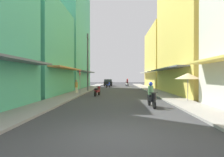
# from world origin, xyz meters

# --- Properties ---
(ground_plane) EXTENTS (94.16, 94.16, 0.00)m
(ground_plane) POSITION_xyz_m (0.00, 17.40, 0.00)
(ground_plane) COLOR #38383A
(sidewalk_left) EXTENTS (2.02, 50.80, 0.12)m
(sidewalk_left) POSITION_xyz_m (-4.72, 17.40, 0.06)
(sidewalk_left) COLOR gray
(sidewalk_left) RESTS_ON ground
(sidewalk_right) EXTENTS (2.02, 50.80, 0.12)m
(sidewalk_right) POSITION_xyz_m (4.72, 17.40, 0.06)
(sidewalk_right) COLOR #9E9991
(sidewalk_right) RESTS_ON ground
(building_left_mid) EXTENTS (7.05, 9.40, 9.53)m
(building_left_mid) POSITION_xyz_m (-8.72, 13.27, 4.76)
(building_left_mid) COLOR #4CB28C
(building_left_mid) RESTS_ON ground
(building_left_far) EXTENTS (7.05, 11.86, 17.16)m
(building_left_far) POSITION_xyz_m (-8.73, 24.79, 8.57)
(building_left_far) COLOR #4CB28C
(building_left_far) RESTS_ON ground
(building_right_mid) EXTENTS (7.05, 13.10, 13.15)m
(building_right_mid) POSITION_xyz_m (8.73, 14.80, 6.57)
(building_right_mid) COLOR #EFD159
(building_right_mid) RESTS_ON ground
(building_right_far) EXTENTS (7.05, 12.28, 10.74)m
(building_right_far) POSITION_xyz_m (8.72, 28.23, 5.36)
(building_right_far) COLOR #EFD159
(building_right_far) RESTS_ON ground
(motorbike_blue) EXTENTS (0.77, 1.73, 0.96)m
(motorbike_blue) POSITION_xyz_m (-1.84, 27.48, 0.50)
(motorbike_blue) COLOR black
(motorbike_blue) RESTS_ON ground
(motorbike_black) EXTENTS (0.55, 1.81, 1.58)m
(motorbike_black) POSITION_xyz_m (2.18, 5.93, 0.70)
(motorbike_black) COLOR black
(motorbike_black) RESTS_ON ground
(motorbike_white) EXTENTS (0.67, 1.77, 1.58)m
(motorbike_white) POSITION_xyz_m (1.79, 31.99, 0.70)
(motorbike_white) COLOR black
(motorbike_white) RESTS_ON ground
(motorbike_maroon) EXTENTS (0.61, 1.79, 0.96)m
(motorbike_maroon) POSITION_xyz_m (-2.05, 12.65, 0.50)
(motorbike_maroon) COLOR black
(motorbike_maroon) RESTS_ON ground
(parked_car) EXTENTS (2.06, 4.22, 1.45)m
(parked_car) POSITION_xyz_m (-2.27, 33.08, 0.74)
(parked_car) COLOR black
(parked_car) RESTS_ON ground
(pedestrian_crossing) EXTENTS (0.34, 0.34, 1.58)m
(pedestrian_crossing) POSITION_xyz_m (-4.72, 14.79, 0.79)
(pedestrian_crossing) COLOR beige
(pedestrian_crossing) RESTS_ON ground
(vendor_umbrella) EXTENTS (1.92, 1.92, 2.19)m
(vendor_umbrella) POSITION_xyz_m (5.32, 8.29, 1.96)
(vendor_umbrella) COLOR #99999E
(vendor_umbrella) RESTS_ON ground
(utility_pole) EXTENTS (0.20, 1.20, 7.57)m
(utility_pole) POSITION_xyz_m (-3.96, 17.95, 3.86)
(utility_pole) COLOR #4C4C4F
(utility_pole) RESTS_ON ground
(street_sign_no_entry) EXTENTS (0.07, 0.60, 2.65)m
(street_sign_no_entry) POSITION_xyz_m (-3.86, 12.78, 1.72)
(street_sign_no_entry) COLOR gray
(street_sign_no_entry) RESTS_ON ground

